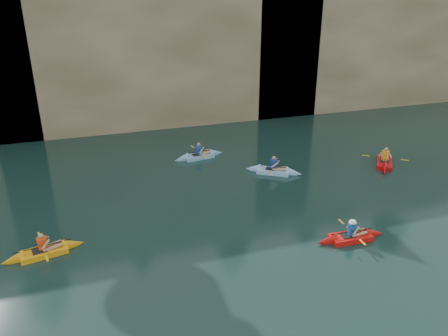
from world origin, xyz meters
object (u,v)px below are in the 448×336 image
object	(u,v)px
main_kayaker	(351,237)
kayaker_ltblue_near	(273,171)
kayaker_orange	(44,252)
kayaker_red_far	(384,162)

from	to	relation	value
main_kayaker	kayaker_ltblue_near	xyz separation A→B (m)	(-0.21, 7.54, 0.00)
main_kayaker	kayaker_orange	bearing A→B (deg)	169.70
kayaker_orange	kayaker_red_far	world-z (taller)	kayaker_red_far
main_kayaker	kayaker_red_far	bearing A→B (deg)	47.74
kayaker_orange	kayaker_red_far	size ratio (longest dim) A/B	0.96
kayaker_orange	kayaker_ltblue_near	world-z (taller)	kayaker_ltblue_near
main_kayaker	kayaker_ltblue_near	size ratio (longest dim) A/B	1.00
kayaker_orange	kayaker_red_far	bearing A→B (deg)	-0.18
kayaker_ltblue_near	kayaker_red_far	bearing A→B (deg)	25.45
kayaker_ltblue_near	kayaker_red_far	size ratio (longest dim) A/B	0.92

